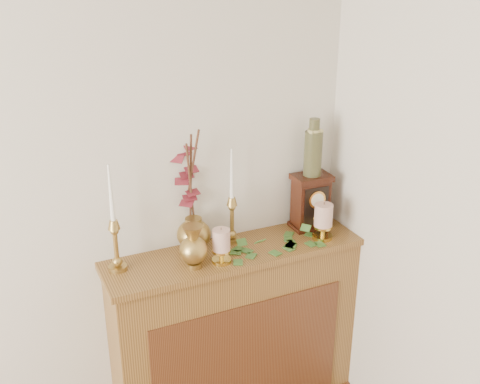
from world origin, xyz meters
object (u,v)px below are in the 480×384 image
candlestick_left (115,237)px  mantel_clock (311,202)px  candlestick_center (232,212)px  ceramic_vase (313,150)px  bud_vase (193,247)px  ginger_jar (188,193)px

candlestick_left → mantel_clock: size_ratio=1.74×
candlestick_center → ceramic_vase: bearing=-1.7°
bud_vase → ginger_jar: 0.27m
mantel_clock → ceramic_vase: bearing=90.0°
candlestick_left → mantel_clock: bearing=1.1°
ginger_jar → mantel_clock: (0.61, -0.07, -0.13)m
ceramic_vase → bud_vase: bearing=-168.2°
candlestick_center → ginger_jar: bearing=165.4°
mantel_clock → ceramic_vase: size_ratio=0.99×
ginger_jar → candlestick_left: bearing=-166.8°
ceramic_vase → mantel_clock: bearing=-92.2°
candlestick_left → ceramic_vase: bearing=1.3°
candlestick_center → mantel_clock: candlestick_center is taller
candlestick_left → bud_vase: candlestick_left is taller
candlestick_left → ceramic_vase: (0.97, 0.02, 0.24)m
candlestick_center → mantel_clock: bearing=-2.1°
bud_vase → ceramic_vase: (0.67, 0.14, 0.30)m
candlestick_center → ceramic_vase: (0.42, -0.01, 0.25)m
candlestick_center → candlestick_left: bearing=-176.5°
candlestick_left → ceramic_vase: ceramic_vase is taller
ceramic_vase → ginger_jar: bearing=174.1°
candlestick_left → candlestick_center: candlestick_left is taller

